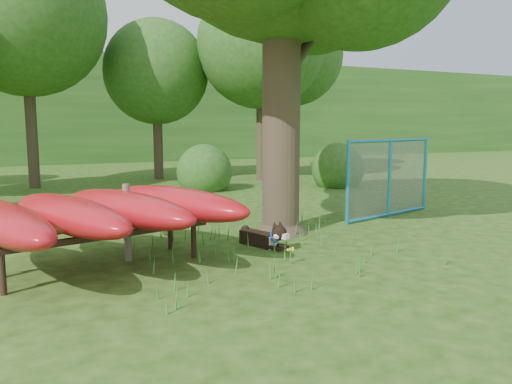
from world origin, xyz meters
name	(u,v)px	position (x,y,z in m)	size (l,w,h in m)	color
ground	(278,270)	(0.00, 0.00, 0.00)	(80.00, 80.00, 0.00)	#21430D
wooden_post	(127,220)	(-1.90, 1.46, 0.64)	(0.33, 0.17, 1.21)	brown
kayak_rack	(98,211)	(-2.36, 1.21, 0.86)	(4.37, 3.91, 1.12)	black
husky_dog	(266,237)	(0.44, 1.32, 0.18)	(0.58, 1.11, 0.51)	black
fence_section	(389,178)	(4.33, 2.75, 0.90)	(2.99, 0.89, 3.00)	teal
wildflower_clump	(291,251)	(0.32, 0.20, 0.21)	(0.12, 0.11, 0.26)	#397C28
bg_tree_b	(25,16)	(-3.00, 12.00, 5.61)	(5.20, 5.20, 8.22)	#362A1D
bg_tree_c	(156,72)	(1.50, 13.00, 4.11)	(4.00, 4.00, 6.12)	#362A1D
bg_tree_d	(261,45)	(5.00, 11.00, 5.08)	(4.80, 4.80, 7.50)	#362A1D
bg_tree_e	(292,55)	(8.00, 14.00, 5.23)	(4.60, 4.60, 7.55)	#362A1D
shrub_right	(337,186)	(6.50, 8.00, 0.00)	(1.80, 1.80, 1.80)	#24521A
shrub_mid	(205,190)	(2.00, 9.00, 0.00)	(1.80, 1.80, 1.80)	#24521A
wooded_hillside	(77,111)	(0.00, 28.00, 3.00)	(80.00, 12.00, 6.00)	#24521A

